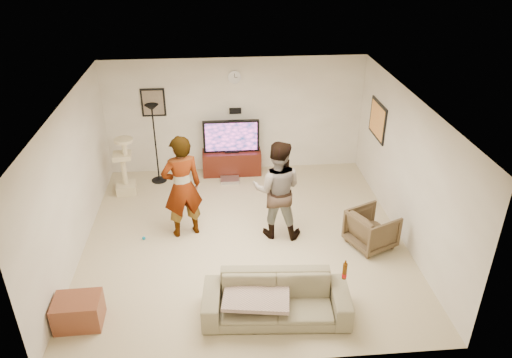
{
  "coord_description": "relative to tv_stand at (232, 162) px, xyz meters",
  "views": [
    {
      "loc": [
        -0.4,
        -7.05,
        4.95
      ],
      "look_at": [
        0.22,
        0.2,
        1.06
      ],
      "focal_mm": 34.06,
      "sensor_mm": 36.0,
      "label": 1
    }
  ],
  "objects": [
    {
      "name": "side_table",
      "position": [
        -2.29,
        -4.36,
        -0.05
      ],
      "size": [
        0.64,
        0.49,
        0.42
      ],
      "primitive_type": "cube",
      "rotation": [
        0.0,
        0.0,
        0.02
      ],
      "color": "brown",
      "rests_on": "floor"
    },
    {
      "name": "sofa",
      "position": [
        0.43,
        -4.44,
        0.03
      ],
      "size": [
        2.09,
        0.94,
        0.59
      ],
      "primitive_type": "imported",
      "rotation": [
        0.0,
        0.0,
        -0.07
      ],
      "color": "#736B51",
      "rests_on": "floor"
    },
    {
      "name": "floor",
      "position": [
        0.11,
        -2.5,
        -0.27
      ],
      "size": [
        5.5,
        5.5,
        0.02
      ],
      "primitive_type": "cube",
      "color": "tan",
      "rests_on": "ground"
    },
    {
      "name": "wall_speaker",
      "position": [
        0.11,
        0.19,
        1.12
      ],
      "size": [
        0.25,
        0.1,
        0.1
      ],
      "primitive_type": "cube",
      "color": "black",
      "rests_on": "wall_back"
    },
    {
      "name": "wall_back",
      "position": [
        0.11,
        0.25,
        0.99
      ],
      "size": [
        5.5,
        0.04,
        2.5
      ],
      "primitive_type": "cube",
      "color": "beige",
      "rests_on": "floor"
    },
    {
      "name": "wall_front",
      "position": [
        0.11,
        -5.25,
        0.99
      ],
      "size": [
        5.5,
        0.04,
        2.5
      ],
      "primitive_type": "cube",
      "color": "beige",
      "rests_on": "floor"
    },
    {
      "name": "cat_tree",
      "position": [
        -2.19,
        -0.68,
        0.35
      ],
      "size": [
        0.43,
        0.43,
        1.22
      ],
      "primitive_type": "cube",
      "rotation": [
        0.0,
        0.0,
        0.1
      ],
      "color": "#C8BB90",
      "rests_on": "floor"
    },
    {
      "name": "wall_clock",
      "position": [
        0.11,
        0.22,
        1.84
      ],
      "size": [
        0.26,
        0.04,
        0.26
      ],
      "primitive_type": "cylinder",
      "rotation": [
        1.57,
        0.0,
        0.0
      ],
      "color": "silver",
      "rests_on": "wall_back"
    },
    {
      "name": "person_left",
      "position": [
        -0.93,
        -2.27,
        0.68
      ],
      "size": [
        0.79,
        0.64,
        1.88
      ],
      "primitive_type": "imported",
      "rotation": [
        0.0,
        0.0,
        3.46
      ],
      "color": "#9093A2",
      "rests_on": "floor"
    },
    {
      "name": "console_box",
      "position": [
        -0.07,
        -0.4,
        -0.23
      ],
      "size": [
        0.4,
        0.3,
        0.07
      ],
      "primitive_type": "cube",
      "color": "#B9B8C1",
      "rests_on": "floor"
    },
    {
      "name": "tv_stand",
      "position": [
        0.0,
        0.0,
        0.0
      ],
      "size": [
        1.26,
        0.45,
        0.53
      ],
      "primitive_type": "cube",
      "color": "#3A120A",
      "rests_on": "floor"
    },
    {
      "name": "wall_right",
      "position": [
        2.86,
        -2.5,
        0.99
      ],
      "size": [
        0.04,
        5.5,
        2.5
      ],
      "primitive_type": "cube",
      "color": "beige",
      "rests_on": "floor"
    },
    {
      "name": "tv_screen",
      "position": [
        0.0,
        -0.04,
        0.62
      ],
      "size": [
        1.1,
        0.01,
        0.62
      ],
      "primitive_type": "cube",
      "color": "#FE53BF",
      "rests_on": "tv"
    },
    {
      "name": "throw_blanket",
      "position": [
        0.15,
        -4.44,
        0.14
      ],
      "size": [
        0.99,
        0.83,
        0.06
      ],
      "primitive_type": "cube",
      "rotation": [
        0.0,
        0.0,
        -0.15
      ],
      "color": "tan",
      "rests_on": "sofa"
    },
    {
      "name": "ceiling",
      "position": [
        0.11,
        -2.5,
        2.25
      ],
      "size": [
        5.5,
        5.5,
        0.02
      ],
      "primitive_type": "cube",
      "color": "silver",
      "rests_on": "wall_back"
    },
    {
      "name": "person_right",
      "position": [
        0.68,
        -2.41,
        0.63
      ],
      "size": [
        0.98,
        0.83,
        1.78
      ],
      "primitive_type": "imported",
      "rotation": [
        0.0,
        0.0,
        2.94
      ],
      "color": "navy",
      "rests_on": "floor"
    },
    {
      "name": "wall_left",
      "position": [
        -2.64,
        -2.5,
        0.99
      ],
      "size": [
        0.04,
        5.5,
        2.5
      ],
      "primitive_type": "cube",
      "color": "beige",
      "rests_on": "floor"
    },
    {
      "name": "tv",
      "position": [
        0.0,
        0.0,
        0.62
      ],
      "size": [
        1.2,
        0.08,
        0.71
      ],
      "primitive_type": "cube",
      "color": "black",
      "rests_on": "tv_stand"
    },
    {
      "name": "toy_ball",
      "position": [
        -1.65,
        -2.41,
        -0.23
      ],
      "size": [
        0.06,
        0.06,
        0.06
      ],
      "primitive_type": "sphere",
      "color": "#0C7FA2",
      "rests_on": "floor"
    },
    {
      "name": "floor_lamp",
      "position": [
        -1.58,
        -0.22,
        0.59
      ],
      "size": [
        0.32,
        0.32,
        1.7
      ],
      "primitive_type": "cylinder",
      "color": "black",
      "rests_on": "floor"
    },
    {
      "name": "picture_back",
      "position": [
        -1.59,
        0.23,
        1.34
      ],
      "size": [
        0.42,
        0.03,
        0.52
      ],
      "primitive_type": "cube",
      "color": "#6D5F4F",
      "rests_on": "wall_back"
    },
    {
      "name": "picture_right",
      "position": [
        2.84,
        -0.9,
        1.24
      ],
      "size": [
        0.03,
        0.78,
        0.62
      ],
      "primitive_type": "cube",
      "color": "#FF9747",
      "rests_on": "wall_right"
    },
    {
      "name": "beer_bottle",
      "position": [
        1.36,
        -4.44,
        0.46
      ],
      "size": [
        0.06,
        0.06,
        0.25
      ],
      "primitive_type": "cylinder",
      "color": "#562B07",
      "rests_on": "sofa"
    },
    {
      "name": "armchair",
      "position": [
        2.25,
        -2.9,
        0.06
      ],
      "size": [
        0.93,
        0.92,
        0.65
      ],
      "primitive_type": "imported",
      "rotation": [
        0.0,
        0.0,
        1.99
      ],
      "color": "#4A3A26",
      "rests_on": "floor"
    }
  ]
}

